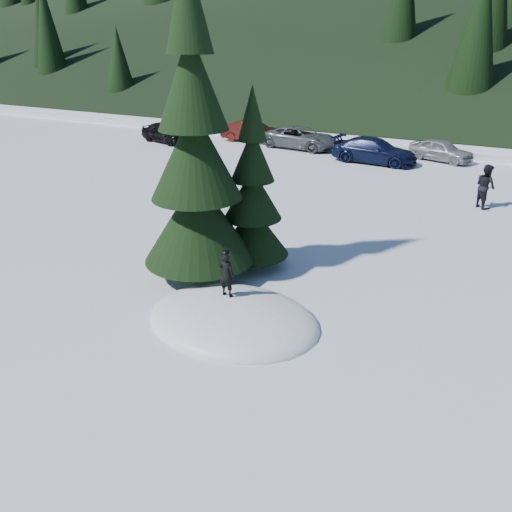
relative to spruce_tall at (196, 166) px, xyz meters
The scene contains 11 objects.
ground 4.37m from the spruce_tall, 39.29° to the right, with size 200.00×200.00×0.00m, color white.
snow_mound 4.37m from the spruce_tall, 39.29° to the right, with size 4.48×3.52×0.96m, color white.
spruce_tall is the anchor object (origin of this frame).
spruce_short 2.11m from the spruce_tall, 54.46° to the left, with size 2.20×2.20×5.37m.
child_skier 3.25m from the spruce_tall, 38.79° to the right, with size 0.43×0.28×1.18m, color black.
adult_0 13.13m from the spruce_tall, 58.98° to the left, with size 0.89×0.69×1.82m, color black.
car_0 21.54m from the spruce_tall, 130.51° to the left, with size 1.60×3.97×1.35m, color black.
car_1 21.35m from the spruce_tall, 114.71° to the left, with size 1.46×4.19×1.38m, color #3D0F0B.
car_2 19.57m from the spruce_tall, 104.94° to the left, with size 2.26×4.90×1.36m, color #515559.
car_3 17.18m from the spruce_tall, 88.95° to the left, with size 1.94×4.77×1.38m, color black.
car_4 19.77m from the spruce_tall, 79.56° to the left, with size 1.46×3.64×1.24m, color gray.
Camera 1 is at (5.64, -9.23, 6.49)m, focal length 35.00 mm.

